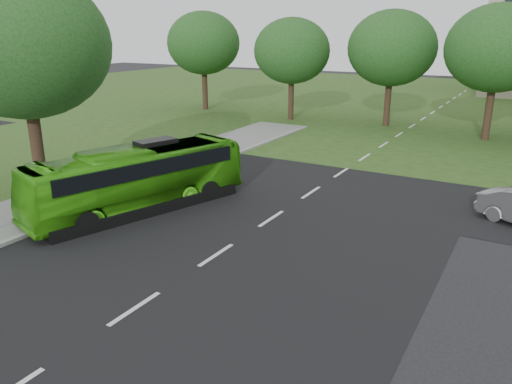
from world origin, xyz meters
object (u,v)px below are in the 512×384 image
tree_park_a (292,51)px  bus (138,179)px  tree_park_b (392,48)px  tree_park_f (203,43)px  tree_side_near (23,45)px  tree_park_c (498,48)px

tree_park_a → bus: 24.50m
tree_park_b → bus: size_ratio=0.92×
tree_park_f → tree_side_near: (8.76, -25.51, 0.55)m
tree_park_f → bus: 29.04m
tree_park_b → tree_park_c: tree_park_c is taller
tree_park_b → bus: (-3.58, -24.92, -4.67)m
tree_park_c → bus: size_ratio=0.94×
tree_park_a → tree_park_f: size_ratio=0.92×
bus → tree_park_c: bearing=81.2°
tree_side_near → tree_park_f: bearing=108.9°
tree_park_c → tree_park_f: size_ratio=1.00×
tree_park_a → tree_park_b: (7.99, 1.21, 0.31)m
tree_park_c → tree_park_b: bearing=166.2°
tree_park_a → tree_park_b: size_ratio=0.94×
tree_park_f → bus: bearing=-60.2°
tree_park_c → bus: (-11.20, -23.04, -4.85)m
tree_park_b → tree_side_near: (-9.06, -25.59, 0.72)m
tree_park_c → bus: tree_park_c is taller
tree_park_a → tree_side_near: bearing=-92.5°
tree_park_f → tree_side_near: size_ratio=0.92×
tree_park_a → bus: tree_park_a is taller
tree_park_c → tree_park_f: tree_park_c is taller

